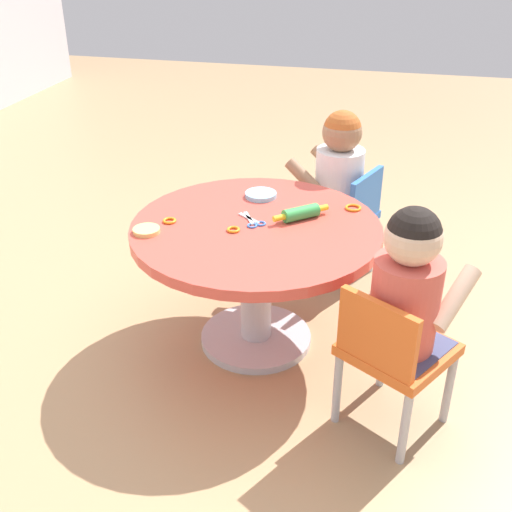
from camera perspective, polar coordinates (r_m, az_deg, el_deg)
ground_plane at (r=2.56m, az=-0.00°, el=-7.63°), size 10.00×10.00×0.00m
craft_table at (r=2.34m, az=-0.00°, el=0.23°), size 0.92×0.92×0.52m
child_chair_left at (r=2.04m, az=12.24°, el=-8.50°), size 0.41×0.41×0.54m
seated_child_left at (r=1.94m, az=13.58°, el=-2.64°), size 0.44×0.41×0.51m
child_chair_right at (r=2.86m, az=7.91°, el=3.45°), size 0.39×0.39×0.54m
seated_child_right at (r=2.79m, az=7.50°, el=7.86°), size 0.38×0.42×0.51m
rolling_pin at (r=2.33m, az=4.09°, el=3.91°), size 0.17×0.19×0.05m
craft_scissors at (r=2.31m, az=-0.26°, el=3.12°), size 0.14×0.13×0.01m
playdough_blob_0 at (r=2.52m, az=0.44°, el=5.57°), size 0.12×0.12×0.02m
playdough_blob_1 at (r=2.26m, az=-9.89°, el=2.31°), size 0.10×0.10×0.02m
cookie_cutter_0 at (r=2.44m, az=8.79°, el=4.34°), size 0.06×0.06×0.01m
cookie_cutter_1 at (r=2.24m, az=-2.06°, el=2.41°), size 0.05×0.05×0.01m
cookie_cutter_2 at (r=2.33m, az=-7.84°, el=3.19°), size 0.05×0.05×0.01m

